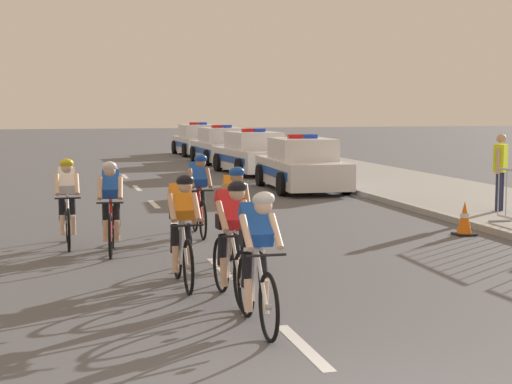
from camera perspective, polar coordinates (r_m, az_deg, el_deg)
The scene contains 16 objects.
sidewalk_slab at distance 21.75m, azimuth 13.64°, elevation -0.20°, with size 4.44×60.00×0.12m, color gray.
kerb_edge at distance 20.84m, azimuth 8.43°, elevation -0.35°, with size 0.16×60.00×0.13m, color #9E9E99.
lane_markings_centre at distance 17.79m, azimuth -6.44°, elevation -1.64°, with size 0.14×29.60×0.01m.
cyclist_lead at distance 8.61m, azimuth 0.08°, elevation -4.68°, with size 0.42×1.72×1.56m.
cyclist_second at distance 9.81m, azimuth -1.75°, elevation -3.33°, with size 0.43×1.72×1.56m.
cyclist_third at distance 10.66m, azimuth -5.24°, elevation -2.59°, with size 0.42×1.72×1.56m.
cyclist_fourth at distance 11.91m, azimuth -1.53°, elevation -1.65°, with size 0.45×1.72×1.56m.
cyclist_fifth at distance 13.23m, azimuth -10.25°, elevation -0.97°, with size 0.45×1.72×1.56m.
cyclist_sixth at distance 14.83m, azimuth -4.08°, elevation -0.12°, with size 0.42×1.72×1.56m.
cyclist_seventh at distance 14.01m, azimuth -13.24°, elevation -0.64°, with size 0.42×1.72×1.56m.
police_car_nearest at distance 22.90m, azimuth 3.25°, elevation 1.83°, with size 2.14×4.47×1.59m.
police_car_second at distance 28.41m, azimuth -0.23°, elevation 2.68°, with size 2.23×4.51×1.59m.
police_car_third at distance 33.70m, azimuth -2.49°, elevation 3.22°, with size 2.10×4.45×1.59m.
police_car_furthest at distance 39.12m, azimuth -4.15°, elevation 3.62°, with size 2.10×4.45×1.59m.
traffic_cone_mid at distance 15.42m, azimuth 14.57°, elevation -1.84°, with size 0.36×0.36×0.64m.
spectator_closest at distance 18.18m, azimuth 16.94°, elevation 1.72°, with size 0.43×0.42×1.68m.
Camera 1 is at (-2.39, -5.09, 2.40)m, focal length 56.42 mm.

